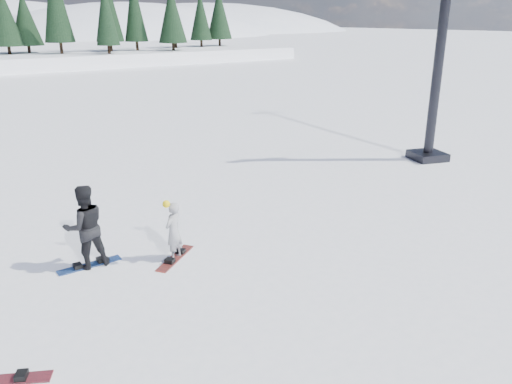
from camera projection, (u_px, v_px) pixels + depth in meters
ground at (78, 298)px, 10.61m from camera, size 420.00×420.00×0.00m
lift_tower at (437, 75)px, 19.76m from camera, size 2.31×1.63×8.56m
snowboarder_woman at (173, 231)px, 12.07m from camera, size 0.64×0.58×1.62m
snowboarder_man at (85, 227)px, 11.64m from camera, size 1.01×0.80×2.03m
snowboard_woman at (175, 258)px, 12.32m from camera, size 1.38×1.11×0.03m
snowboard_man at (90, 265)px, 11.97m from camera, size 1.50×0.28×0.03m
snowboard_loose_b at (4, 380)px, 8.18m from camera, size 1.46×0.94×0.03m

